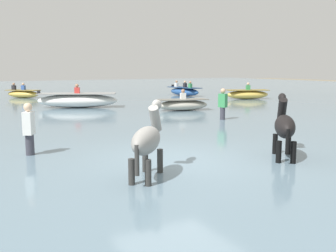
% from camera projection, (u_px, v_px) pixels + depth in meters
% --- Properties ---
extents(ground_plane, '(120.00, 120.00, 0.00)m').
position_uv_depth(ground_plane, '(178.00, 176.00, 8.69)').
color(ground_plane, '#756B56').
extents(water_surface, '(90.00, 90.00, 0.39)m').
position_uv_depth(water_surface, '(65.00, 118.00, 17.29)').
color(water_surface, slate).
rests_on(water_surface, ground).
extents(horse_lead_grey, '(1.32, 1.43, 1.80)m').
position_uv_depth(horse_lead_grey, '(147.00, 142.00, 7.16)').
color(horse_lead_grey, gray).
rests_on(horse_lead_grey, ground).
extents(horse_trailing_black, '(1.30, 1.48, 1.83)m').
position_uv_depth(horse_trailing_black, '(284.00, 128.00, 8.74)').
color(horse_trailing_black, black).
rests_on(horse_trailing_black, ground).
extents(boat_near_starboard, '(4.24, 2.88, 1.23)m').
position_uv_depth(boat_near_starboard, '(78.00, 100.00, 19.79)').
color(boat_near_starboard, silver).
rests_on(boat_near_starboard, water_surface).
extents(boat_distant_west, '(3.00, 1.96, 1.09)m').
position_uv_depth(boat_distant_west, '(247.00, 94.00, 25.20)').
color(boat_distant_west, gold).
rests_on(boat_distant_west, water_surface).
extents(boat_near_port, '(1.33, 3.20, 1.10)m').
position_uv_depth(boat_near_port, '(184.00, 91.00, 28.12)').
color(boat_near_port, '#28518E').
rests_on(boat_near_port, water_surface).
extents(boat_far_offshore, '(2.63, 1.49, 1.03)m').
position_uv_depth(boat_far_offshore, '(183.00, 105.00, 18.47)').
color(boat_far_offshore, '#B2AD9E').
rests_on(boat_far_offshore, water_surface).
extents(boat_far_inshore, '(2.30, 2.43, 1.02)m').
position_uv_depth(boat_far_inshore, '(23.00, 94.00, 26.20)').
color(boat_far_inshore, gold).
rests_on(boat_far_inshore, water_surface).
extents(person_spectator_far, '(0.29, 0.37, 1.63)m').
position_uv_depth(person_spectator_far, '(223.00, 108.00, 15.20)').
color(person_spectator_far, '#383842').
rests_on(person_spectator_far, ground).
extents(person_onlooker_left, '(0.33, 0.38, 1.63)m').
position_uv_depth(person_onlooker_left, '(29.00, 135.00, 9.05)').
color(person_onlooker_left, '#383842').
rests_on(person_onlooker_left, ground).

